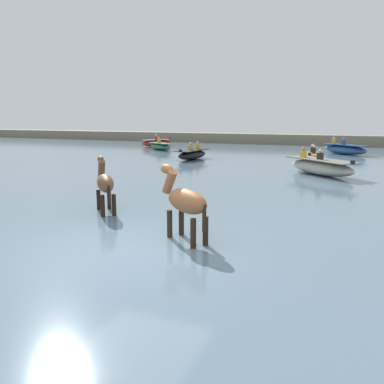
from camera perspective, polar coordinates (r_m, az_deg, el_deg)
ground_plane at (r=8.35m, az=-7.57°, el=-9.86°), size 120.00×120.00×0.00m
water_surface at (r=17.44m, az=8.84°, el=1.54°), size 90.00×90.00×0.26m
horse_lead_chestnut at (r=8.50m, az=-1.03°, el=-1.55°), size 1.61×1.20×1.88m
horse_trailing_bay at (r=11.32m, az=-12.55°, el=1.12°), size 1.34×1.42×1.81m
boat_mid_outer at (r=31.91m, az=-4.64°, el=6.64°), size 2.83×2.35×1.04m
boat_near_port at (r=30.16m, az=21.35°, el=5.80°), size 3.50×3.24×1.17m
boat_mid_channel at (r=35.52m, az=-5.18°, el=7.12°), size 2.50×2.96×1.09m
boat_near_starboard at (r=24.85m, az=0.04°, el=5.50°), size 1.40×3.09×1.07m
boat_distant_west at (r=19.18m, az=18.27°, el=3.48°), size 3.64×3.53×1.21m
boat_far_inshore at (r=23.66m, az=17.04°, el=4.73°), size 1.02×2.64×1.07m
far_shoreline at (r=39.47m, az=16.50°, el=7.15°), size 80.00×2.40×1.21m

